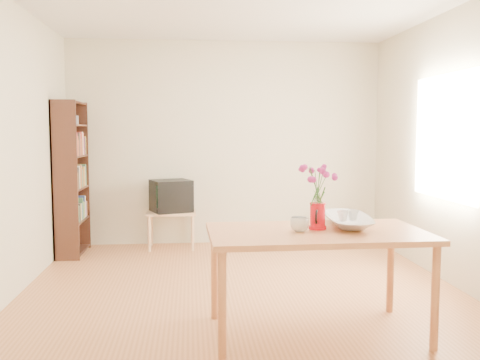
{
  "coord_description": "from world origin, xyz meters",
  "views": [
    {
      "loc": [
        -0.47,
        -4.64,
        1.46
      ],
      "look_at": [
        0.0,
        0.3,
        1.0
      ],
      "focal_mm": 40.0,
      "sensor_mm": 36.0,
      "label": 1
    }
  ],
  "objects": [
    {
      "name": "room",
      "position": [
        0.03,
        0.0,
        1.3
      ],
      "size": [
        4.5,
        4.5,
        4.5
      ],
      "color": "#AB673C",
      "rests_on": "ground"
    },
    {
      "name": "table",
      "position": [
        0.43,
        -0.96,
        0.68
      ],
      "size": [
        1.55,
        0.91,
        0.75
      ],
      "rotation": [
        0.0,
        0.0,
        0.02
      ],
      "color": "#C17142",
      "rests_on": "ground"
    },
    {
      "name": "tv_stand",
      "position": [
        -0.7,
        1.97,
        0.39
      ],
      "size": [
        0.6,
        0.45,
        0.46
      ],
      "color": "tan",
      "rests_on": "ground"
    },
    {
      "name": "bookshelf",
      "position": [
        -1.85,
        1.75,
        0.84
      ],
      "size": [
        0.28,
        0.7,
        1.8
      ],
      "color": "black",
      "rests_on": "ground"
    },
    {
      "name": "pitcher",
      "position": [
        0.45,
        -0.89,
        0.84
      ],
      "size": [
        0.13,
        0.2,
        0.19
      ],
      "rotation": [
        0.0,
        0.0,
        -0.33
      ],
      "color": "red",
      "rests_on": "table"
    },
    {
      "name": "flowers",
      "position": [
        0.45,
        -0.9,
        1.09
      ],
      "size": [
        0.22,
        0.22,
        0.31
      ],
      "primitive_type": null,
      "color": "#E034A2",
      "rests_on": "pitcher"
    },
    {
      "name": "mug",
      "position": [
        0.3,
        -0.98,
        0.8
      ],
      "size": [
        0.15,
        0.15,
        0.1
      ],
      "primitive_type": "imported",
      "rotation": [
        0.0,
        0.0,
        3.29
      ],
      "color": "white",
      "rests_on": "table"
    },
    {
      "name": "bowl",
      "position": [
        0.71,
        -0.79,
        0.98
      ],
      "size": [
        0.53,
        0.53,
        0.45
      ],
      "primitive_type": "imported",
      "rotation": [
        0.0,
        0.0,
        -0.11
      ],
      "color": "white",
      "rests_on": "table"
    },
    {
      "name": "teacup_a",
      "position": [
        0.67,
        -0.79,
        0.93
      ],
      "size": [
        0.1,
        0.1,
        0.07
      ],
      "primitive_type": "imported",
      "rotation": [
        0.0,
        0.0,
        0.61
      ],
      "color": "white",
      "rests_on": "bowl"
    },
    {
      "name": "teacup_b",
      "position": [
        0.75,
        -0.77,
        0.93
      ],
      "size": [
        0.09,
        0.09,
        0.07
      ],
      "primitive_type": "imported",
      "rotation": [
        0.0,
        0.0,
        1.91
      ],
      "color": "white",
      "rests_on": "bowl"
    },
    {
      "name": "television",
      "position": [
        -0.7,
        1.98,
        0.66
      ],
      "size": [
        0.56,
        0.55,
        0.39
      ],
      "rotation": [
        0.0,
        0.0,
        0.35
      ],
      "color": "black",
      "rests_on": "tv_stand"
    }
  ]
}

